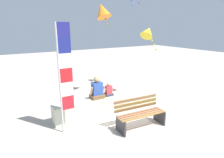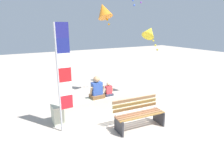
% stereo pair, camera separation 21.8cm
% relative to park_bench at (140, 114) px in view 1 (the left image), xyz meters
% --- Properties ---
extents(ground_plane, '(40.00, 40.00, 0.00)m').
position_rel_park_bench_xyz_m(ground_plane, '(0.25, 0.15, -0.41)').
color(ground_plane, '#BAAB9D').
extents(seawall_ledge, '(5.06, 0.47, 0.61)m').
position_rel_park_bench_xyz_m(seawall_ledge, '(0.25, 1.45, -0.11)').
color(seawall_ledge, beige).
rests_on(seawall_ledge, ground).
extents(park_bench, '(1.59, 0.73, 0.88)m').
position_rel_park_bench_xyz_m(park_bench, '(0.00, 0.00, 0.00)').
color(park_bench, olive).
rests_on(park_bench, ground).
extents(person_adult, '(0.51, 0.38, 0.78)m').
position_rel_park_bench_xyz_m(person_adult, '(-0.72, 1.45, 0.50)').
color(person_adult, brown).
rests_on(person_adult, seawall_ledge).
extents(person_child, '(0.33, 0.24, 0.51)m').
position_rel_park_bench_xyz_m(person_child, '(-0.26, 1.45, 0.40)').
color(person_child, '#34354A').
rests_on(person_child, seawall_ledge).
extents(flag_banner, '(0.40, 0.05, 3.13)m').
position_rel_park_bench_xyz_m(flag_banner, '(-2.01, 0.90, 1.37)').
color(flag_banner, '#B7B7BC').
rests_on(flag_banner, ground).
extents(kite_orange, '(0.84, 0.96, 0.97)m').
position_rel_park_bench_xyz_m(kite_orange, '(0.45, 3.14, 3.24)').
color(kite_orange, orange).
extents(kite_yellow, '(0.86, 0.79, 1.11)m').
position_rel_park_bench_xyz_m(kite_yellow, '(2.11, 2.17, 2.38)').
color(kite_yellow, yellow).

